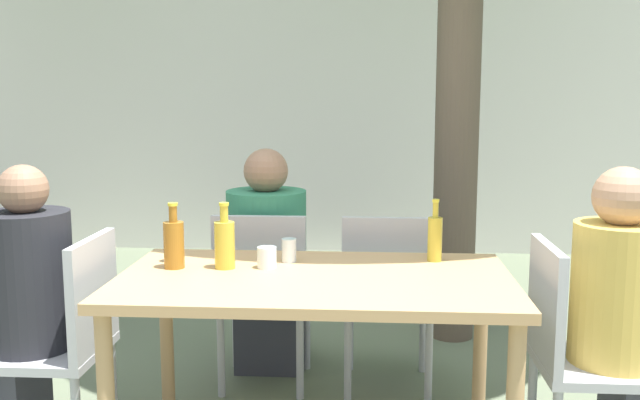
{
  "coord_description": "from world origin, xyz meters",
  "views": [
    {
      "loc": [
        0.21,
        -2.66,
        1.45
      ],
      "look_at": [
        0.0,
        0.3,
        1.0
      ],
      "focal_mm": 40.0,
      "sensor_mm": 36.0,
      "label": 1
    }
  ],
  "objects_px": {
    "patio_chair_3": "(388,293)",
    "oil_cruet_0": "(225,243)",
    "person_seated_0": "(11,326)",
    "person_seated_1": "(637,338)",
    "patio_chair_2": "(263,291)",
    "dining_table_front": "(315,296)",
    "patio_chair_0": "(68,333)",
    "amber_bottle_2": "(174,243)",
    "oil_cruet_1": "(435,237)",
    "drinking_glass_0": "(267,258)",
    "patio_chair_1": "(574,345)",
    "drinking_glass_1": "(289,250)",
    "drinking_glass_2": "(174,247)",
    "person_seated_2": "(269,272)"
  },
  "relations": [
    {
      "from": "patio_chair_3",
      "to": "amber_bottle_2",
      "type": "bearing_deg",
      "value": 33.4
    },
    {
      "from": "person_seated_2",
      "to": "drinking_glass_0",
      "type": "relative_size",
      "value": 13.77
    },
    {
      "from": "patio_chair_2",
      "to": "drinking_glass_0",
      "type": "xyz_separation_m",
      "value": [
        0.1,
        -0.55,
        0.3
      ]
    },
    {
      "from": "dining_table_front",
      "to": "patio_chair_3",
      "type": "height_order",
      "value": "patio_chair_3"
    },
    {
      "from": "patio_chair_0",
      "to": "amber_bottle_2",
      "type": "relative_size",
      "value": 3.35
    },
    {
      "from": "patio_chair_0",
      "to": "drinking_glass_1",
      "type": "xyz_separation_m",
      "value": [
        0.87,
        0.22,
        0.3
      ]
    },
    {
      "from": "patio_chair_2",
      "to": "oil_cruet_1",
      "type": "relative_size",
      "value": 3.4
    },
    {
      "from": "patio_chair_3",
      "to": "drinking_glass_2",
      "type": "distance_m",
      "value": 1.07
    },
    {
      "from": "person_seated_0",
      "to": "dining_table_front",
      "type": "bearing_deg",
      "value": 90.0
    },
    {
      "from": "patio_chair_2",
      "to": "person_seated_0",
      "type": "relative_size",
      "value": 0.76
    },
    {
      "from": "patio_chair_2",
      "to": "dining_table_front",
      "type": "bearing_deg",
      "value": 114.63
    },
    {
      "from": "patio_chair_0",
      "to": "oil_cruet_1",
      "type": "relative_size",
      "value": 3.4
    },
    {
      "from": "patio_chair_2",
      "to": "drinking_glass_2",
      "type": "relative_size",
      "value": 7.22
    },
    {
      "from": "drinking_glass_1",
      "to": "dining_table_front",
      "type": "bearing_deg",
      "value": -60.95
    },
    {
      "from": "patio_chair_3",
      "to": "amber_bottle_2",
      "type": "distance_m",
      "value": 1.11
    },
    {
      "from": "dining_table_front",
      "to": "oil_cruet_1",
      "type": "height_order",
      "value": "oil_cruet_1"
    },
    {
      "from": "person_seated_2",
      "to": "oil_cruet_0",
      "type": "xyz_separation_m",
      "value": [
        -0.06,
        -0.79,
        0.32
      ]
    },
    {
      "from": "person_seated_1",
      "to": "oil_cruet_0",
      "type": "xyz_separation_m",
      "value": [
        -1.59,
        0.1,
        0.32
      ]
    },
    {
      "from": "oil_cruet_1",
      "to": "oil_cruet_0",
      "type": "bearing_deg",
      "value": -167.8
    },
    {
      "from": "patio_chair_1",
      "to": "oil_cruet_1",
      "type": "bearing_deg",
      "value": 61.26
    },
    {
      "from": "drinking_glass_0",
      "to": "patio_chair_0",
      "type": "bearing_deg",
      "value": -172.14
    },
    {
      "from": "drinking_glass_0",
      "to": "drinking_glass_2",
      "type": "relative_size",
      "value": 0.7
    },
    {
      "from": "patio_chair_2",
      "to": "person_seated_1",
      "type": "bearing_deg",
      "value": 156.56
    },
    {
      "from": "person_seated_2",
      "to": "drinking_glass_2",
      "type": "bearing_deg",
      "value": 66.88
    },
    {
      "from": "oil_cruet_1",
      "to": "person_seated_0",
      "type": "bearing_deg",
      "value": -170.71
    },
    {
      "from": "patio_chair_1",
      "to": "oil_cruet_0",
      "type": "height_order",
      "value": "oil_cruet_0"
    },
    {
      "from": "drinking_glass_1",
      "to": "amber_bottle_2",
      "type": "bearing_deg",
      "value": -162.91
    },
    {
      "from": "person_seated_0",
      "to": "drinking_glass_1",
      "type": "relative_size",
      "value": 12.03
    },
    {
      "from": "patio_chair_0",
      "to": "drinking_glass_2",
      "type": "height_order",
      "value": "patio_chair_0"
    },
    {
      "from": "patio_chair_2",
      "to": "oil_cruet_0",
      "type": "height_order",
      "value": "oil_cruet_0"
    },
    {
      "from": "person_seated_0",
      "to": "person_seated_1",
      "type": "height_order",
      "value": "person_seated_1"
    },
    {
      "from": "person_seated_0",
      "to": "amber_bottle_2",
      "type": "relative_size",
      "value": 4.44
    },
    {
      "from": "person_seated_1",
      "to": "oil_cruet_1",
      "type": "bearing_deg",
      "value": 69.38
    },
    {
      "from": "drinking_glass_2",
      "to": "amber_bottle_2",
      "type": "bearing_deg",
      "value": -74.9
    },
    {
      "from": "oil_cruet_0",
      "to": "drinking_glass_0",
      "type": "bearing_deg",
      "value": 4.72
    },
    {
      "from": "oil_cruet_0",
      "to": "patio_chair_0",
      "type": "bearing_deg",
      "value": -171.3
    },
    {
      "from": "patio_chair_2",
      "to": "amber_bottle_2",
      "type": "height_order",
      "value": "amber_bottle_2"
    },
    {
      "from": "patio_chair_0",
      "to": "patio_chair_2",
      "type": "distance_m",
      "value": 0.95
    },
    {
      "from": "patio_chair_1",
      "to": "patio_chair_3",
      "type": "distance_m",
      "value": 0.95
    },
    {
      "from": "dining_table_front",
      "to": "patio_chair_3",
      "type": "xyz_separation_m",
      "value": [
        0.3,
        0.66,
        -0.17
      ]
    },
    {
      "from": "dining_table_front",
      "to": "oil_cruet_0",
      "type": "relative_size",
      "value": 5.71
    },
    {
      "from": "person_seated_1",
      "to": "person_seated_0",
      "type": "bearing_deg",
      "value": 90.0
    },
    {
      "from": "person_seated_2",
      "to": "drinking_glass_1",
      "type": "distance_m",
      "value": 0.74
    },
    {
      "from": "patio_chair_3",
      "to": "oil_cruet_0",
      "type": "distance_m",
      "value": 0.95
    },
    {
      "from": "patio_chair_0",
      "to": "patio_chair_1",
      "type": "xyz_separation_m",
      "value": [
        1.98,
        0.0,
        0.0
      ]
    },
    {
      "from": "dining_table_front",
      "to": "drinking_glass_0",
      "type": "distance_m",
      "value": 0.26
    },
    {
      "from": "person_seated_1",
      "to": "person_seated_2",
      "type": "relative_size",
      "value": 1.0
    },
    {
      "from": "dining_table_front",
      "to": "patio_chair_2",
      "type": "relative_size",
      "value": 1.71
    },
    {
      "from": "patio_chair_0",
      "to": "drinking_glass_0",
      "type": "height_order",
      "value": "patio_chair_0"
    },
    {
      "from": "patio_chair_1",
      "to": "drinking_glass_2",
      "type": "height_order",
      "value": "patio_chair_1"
    }
  ]
}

